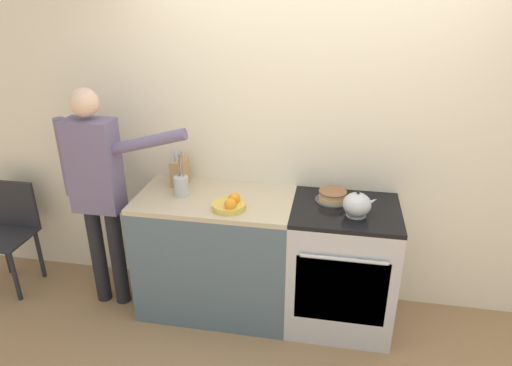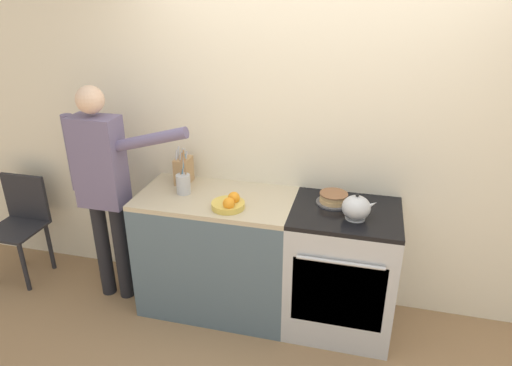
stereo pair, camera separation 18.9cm
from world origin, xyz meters
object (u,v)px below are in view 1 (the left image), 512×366
(stove_range, at_px, (341,266))
(dining_chair, at_px, (10,228))
(person_baker, at_px, (98,183))
(tea_kettle, at_px, (357,205))
(layer_cake, at_px, (332,196))
(knife_block, at_px, (180,172))
(fruit_bowl, at_px, (230,204))
(utensil_crock, at_px, (181,185))

(stove_range, bearing_deg, dining_chair, 179.64)
(person_baker, height_order, dining_chair, person_baker)
(tea_kettle, bearing_deg, layer_cake, 130.20)
(knife_block, bearing_deg, dining_chair, -173.58)
(knife_block, distance_m, dining_chair, 1.52)
(tea_kettle, distance_m, fruit_bowl, 0.83)
(tea_kettle, relative_size, utensil_crock, 0.66)
(layer_cake, height_order, tea_kettle, tea_kettle)
(layer_cake, xyz_separation_m, dining_chair, (-2.55, -0.08, -0.46))
(stove_range, height_order, layer_cake, layer_cake)
(fruit_bowl, bearing_deg, knife_block, 144.53)
(dining_chair, bearing_deg, knife_block, 0.43)
(layer_cake, relative_size, fruit_bowl, 1.04)
(layer_cake, xyz_separation_m, person_baker, (-1.65, -0.19, 0.05))
(tea_kettle, relative_size, dining_chair, 0.26)
(stove_range, height_order, person_baker, person_baker)
(utensil_crock, xyz_separation_m, person_baker, (-0.59, -0.09, 0.00))
(layer_cake, xyz_separation_m, utensil_crock, (-1.06, -0.10, 0.05))
(stove_range, height_order, knife_block, knife_block)
(dining_chair, bearing_deg, layer_cake, -4.08)
(stove_range, height_order, utensil_crock, utensil_crock)
(tea_kettle, bearing_deg, stove_range, 125.86)
(person_baker, relative_size, dining_chair, 1.95)
(tea_kettle, relative_size, knife_block, 0.79)
(layer_cake, bearing_deg, fruit_bowl, -159.45)
(tea_kettle, height_order, knife_block, knife_block)
(tea_kettle, relative_size, fruit_bowl, 0.99)
(person_baker, bearing_deg, dining_chair, -178.29)
(fruit_bowl, bearing_deg, stove_range, 11.02)
(layer_cake, relative_size, tea_kettle, 1.05)
(stove_range, distance_m, layer_cake, 0.52)
(fruit_bowl, distance_m, person_baker, 0.98)
(stove_range, distance_m, fruit_bowl, 0.93)
(knife_block, height_order, utensil_crock, utensil_crock)
(knife_block, bearing_deg, fruit_bowl, -35.47)
(person_baker, bearing_deg, layer_cake, 14.90)
(tea_kettle, height_order, person_baker, person_baker)
(stove_range, relative_size, dining_chair, 1.07)
(knife_block, xyz_separation_m, person_baker, (-0.52, -0.26, -0.02))
(knife_block, xyz_separation_m, fruit_bowl, (0.46, -0.33, -0.07))
(stove_range, height_order, dining_chair, stove_range)
(stove_range, bearing_deg, fruit_bowl, -168.98)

